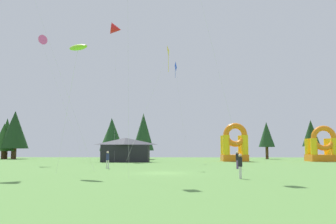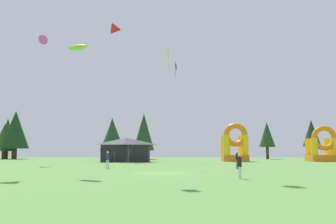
{
  "view_description": "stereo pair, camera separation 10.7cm",
  "coord_description": "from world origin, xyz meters",
  "px_view_note": "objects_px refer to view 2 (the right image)",
  "views": [
    {
      "loc": [
        1.49,
        -31.29,
        2.06
      ],
      "look_at": [
        0.0,
        11.98,
        6.55
      ],
      "focal_mm": 38.32,
      "sensor_mm": 36.0,
      "label": 1
    },
    {
      "loc": [
        1.6,
        -31.28,
        2.06
      ],
      "look_at": [
        0.0,
        11.98,
        6.55
      ],
      "focal_mm": 38.32,
      "sensor_mm": 36.0,
      "label": 2
    }
  ],
  "objects_px": {
    "kite_red_delta": "(116,29)",
    "person_midfield": "(240,164)",
    "inflatable_orange_dome": "(322,149)",
    "inflatable_yellow_castle": "(235,147)",
    "person_near_camera": "(108,158)",
    "festival_tent": "(126,150)",
    "kite_blue_diamond": "(175,67)",
    "kite_yellow_diamond": "(169,52)",
    "person_far_side": "(237,158)",
    "kite_lime_parafoil": "(78,48)",
    "kite_pink_delta": "(41,41)"
  },
  "relations": [
    {
      "from": "person_midfield",
      "to": "inflatable_yellow_castle",
      "type": "distance_m",
      "value": 36.88
    },
    {
      "from": "kite_pink_delta",
      "to": "kite_red_delta",
      "type": "xyz_separation_m",
      "value": [
        8.47,
        14.85,
        6.8
      ]
    },
    {
      "from": "kite_pink_delta",
      "to": "person_midfield",
      "type": "xyz_separation_m",
      "value": [
        24.86,
        -25.63,
        -17.06
      ]
    },
    {
      "from": "kite_blue_diamond",
      "to": "person_far_side",
      "type": "bearing_deg",
      "value": -69.28
    },
    {
      "from": "kite_blue_diamond",
      "to": "festival_tent",
      "type": "relative_size",
      "value": 2.1
    },
    {
      "from": "kite_pink_delta",
      "to": "kite_red_delta",
      "type": "bearing_deg",
      "value": 60.3
    },
    {
      "from": "kite_pink_delta",
      "to": "kite_blue_diamond",
      "type": "distance_m",
      "value": 20.7
    },
    {
      "from": "person_midfield",
      "to": "person_near_camera",
      "type": "relative_size",
      "value": 0.94
    },
    {
      "from": "kite_blue_diamond",
      "to": "inflatable_orange_dome",
      "type": "height_order",
      "value": "kite_blue_diamond"
    },
    {
      "from": "inflatable_orange_dome",
      "to": "inflatable_yellow_castle",
      "type": "height_order",
      "value": "inflatable_yellow_castle"
    },
    {
      "from": "person_near_camera",
      "to": "inflatable_yellow_castle",
      "type": "height_order",
      "value": "inflatable_yellow_castle"
    },
    {
      "from": "person_far_side",
      "to": "person_midfield",
      "type": "bearing_deg",
      "value": 33.8
    },
    {
      "from": "kite_lime_parafoil",
      "to": "inflatable_yellow_castle",
      "type": "xyz_separation_m",
      "value": [
        17.85,
        32.83,
        -8.18
      ]
    },
    {
      "from": "kite_pink_delta",
      "to": "person_midfield",
      "type": "distance_m",
      "value": 39.57
    },
    {
      "from": "kite_pink_delta",
      "to": "kite_yellow_diamond",
      "type": "relative_size",
      "value": 1.38
    },
    {
      "from": "inflatable_orange_dome",
      "to": "inflatable_yellow_castle",
      "type": "bearing_deg",
      "value": 178.21
    },
    {
      "from": "kite_blue_diamond",
      "to": "person_midfield",
      "type": "bearing_deg",
      "value": -80.7
    },
    {
      "from": "kite_blue_diamond",
      "to": "festival_tent",
      "type": "distance_m",
      "value": 15.42
    },
    {
      "from": "kite_red_delta",
      "to": "person_midfield",
      "type": "height_order",
      "value": "kite_red_delta"
    },
    {
      "from": "person_far_side",
      "to": "person_near_camera",
      "type": "xyz_separation_m",
      "value": [
        -13.72,
        -0.03,
        -0.0
      ]
    },
    {
      "from": "person_near_camera",
      "to": "kite_red_delta",
      "type": "bearing_deg",
      "value": 103.53
    },
    {
      "from": "kite_lime_parafoil",
      "to": "person_near_camera",
      "type": "distance_m",
      "value": 13.09
    },
    {
      "from": "kite_red_delta",
      "to": "person_near_camera",
      "type": "height_order",
      "value": "kite_red_delta"
    },
    {
      "from": "kite_yellow_diamond",
      "to": "person_far_side",
      "type": "xyz_separation_m",
      "value": [
        7.28,
        -1.58,
        -11.91
      ]
    },
    {
      "from": "person_far_side",
      "to": "inflatable_yellow_castle",
      "type": "bearing_deg",
      "value": -146.0
    },
    {
      "from": "kite_yellow_diamond",
      "to": "person_near_camera",
      "type": "height_order",
      "value": "kite_yellow_diamond"
    },
    {
      "from": "kite_pink_delta",
      "to": "inflatable_orange_dome",
      "type": "xyz_separation_m",
      "value": [
        44.55,
        10.41,
        -15.93
      ]
    },
    {
      "from": "festival_tent",
      "to": "person_midfield",
      "type": "bearing_deg",
      "value": -67.98
    },
    {
      "from": "kite_yellow_diamond",
      "to": "person_midfield",
      "type": "distance_m",
      "value": 19.42
    },
    {
      "from": "person_far_side",
      "to": "inflatable_orange_dome",
      "type": "bearing_deg",
      "value": -175.61
    },
    {
      "from": "person_midfield",
      "to": "inflatable_orange_dome",
      "type": "bearing_deg",
      "value": -174.1
    },
    {
      "from": "person_far_side",
      "to": "inflatable_orange_dome",
      "type": "height_order",
      "value": "inflatable_orange_dome"
    },
    {
      "from": "kite_red_delta",
      "to": "inflatable_orange_dome",
      "type": "xyz_separation_m",
      "value": [
        36.07,
        -4.44,
        -22.73
      ]
    },
    {
      "from": "kite_pink_delta",
      "to": "kite_lime_parafoil",
      "type": "height_order",
      "value": "kite_pink_delta"
    },
    {
      "from": "person_far_side",
      "to": "kite_blue_diamond",
      "type": "bearing_deg",
      "value": -117.44
    },
    {
      "from": "kite_red_delta",
      "to": "festival_tent",
      "type": "distance_m",
      "value": 24.64
    },
    {
      "from": "kite_lime_parafoil",
      "to": "kite_red_delta",
      "type": "distance_m",
      "value": 39.66
    },
    {
      "from": "kite_blue_diamond",
      "to": "kite_red_delta",
      "type": "xyz_separation_m",
      "value": [
        -11.36,
        9.74,
        9.82
      ]
    },
    {
      "from": "kite_yellow_diamond",
      "to": "kite_pink_delta",
      "type": "bearing_deg",
      "value": 149.62
    },
    {
      "from": "kite_lime_parafoil",
      "to": "kite_blue_diamond",
      "type": "bearing_deg",
      "value": 74.05
    },
    {
      "from": "inflatable_orange_dome",
      "to": "inflatable_yellow_castle",
      "type": "relative_size",
      "value": 0.93
    },
    {
      "from": "kite_red_delta",
      "to": "person_midfield",
      "type": "distance_m",
      "value": 49.77
    },
    {
      "from": "inflatable_yellow_castle",
      "to": "festival_tent",
      "type": "bearing_deg",
      "value": -166.49
    },
    {
      "from": "person_near_camera",
      "to": "festival_tent",
      "type": "bearing_deg",
      "value": 97.57
    },
    {
      "from": "inflatable_yellow_castle",
      "to": "kite_red_delta",
      "type": "bearing_deg",
      "value": 169.49
    },
    {
      "from": "inflatable_yellow_castle",
      "to": "person_far_side",
      "type": "bearing_deg",
      "value": -97.84
    },
    {
      "from": "kite_lime_parafoil",
      "to": "kite_yellow_diamond",
      "type": "bearing_deg",
      "value": 55.5
    },
    {
      "from": "kite_yellow_diamond",
      "to": "person_midfield",
      "type": "bearing_deg",
      "value": -68.98
    },
    {
      "from": "kite_lime_parafoil",
      "to": "inflatable_yellow_castle",
      "type": "relative_size",
      "value": 1.7
    },
    {
      "from": "person_midfield",
      "to": "festival_tent",
      "type": "xyz_separation_m",
      "value": [
        -13.0,
        32.16,
        0.91
      ]
    }
  ]
}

